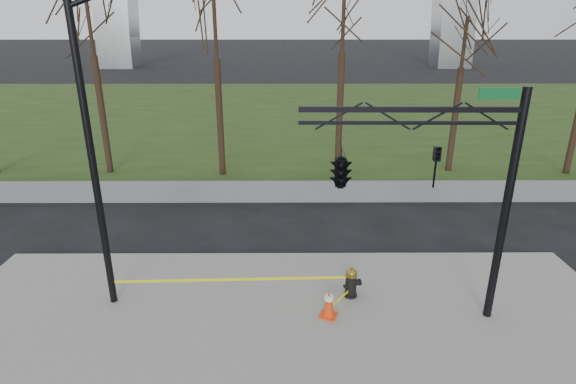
{
  "coord_description": "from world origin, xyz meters",
  "views": [
    {
      "loc": [
        0.04,
        -10.46,
        7.25
      ],
      "look_at": [
        0.11,
        2.0,
        2.65
      ],
      "focal_mm": 28.2,
      "sensor_mm": 36.0,
      "label": 1
    }
  ],
  "objects_px": {
    "traffic_cone": "(329,303)",
    "street_light": "(99,138)",
    "fire_hydrant": "(351,283)",
    "traffic_signal_mast": "(374,168)"
  },
  "relations": [
    {
      "from": "traffic_cone",
      "to": "street_light",
      "type": "distance_m",
      "value": 7.07
    },
    {
      "from": "street_light",
      "to": "fire_hydrant",
      "type": "bearing_deg",
      "value": -7.32
    },
    {
      "from": "traffic_cone",
      "to": "street_light",
      "type": "xyz_separation_m",
      "value": [
        -5.64,
        0.77,
        4.2
      ]
    },
    {
      "from": "fire_hydrant",
      "to": "street_light",
      "type": "distance_m",
      "value": 7.61
    },
    {
      "from": "traffic_cone",
      "to": "traffic_signal_mast",
      "type": "relative_size",
      "value": 0.13
    },
    {
      "from": "fire_hydrant",
      "to": "traffic_cone",
      "type": "xyz_separation_m",
      "value": [
        -0.72,
        -0.95,
        -0.02
      ]
    },
    {
      "from": "fire_hydrant",
      "to": "traffic_signal_mast",
      "type": "bearing_deg",
      "value": -97.11
    },
    {
      "from": "street_light",
      "to": "traffic_signal_mast",
      "type": "xyz_separation_m",
      "value": [
        6.58,
        -0.7,
        -0.55
      ]
    },
    {
      "from": "fire_hydrant",
      "to": "street_light",
      "type": "xyz_separation_m",
      "value": [
        -6.36,
        -0.18,
        4.17
      ]
    },
    {
      "from": "traffic_cone",
      "to": "street_light",
      "type": "relative_size",
      "value": 0.1
    }
  ]
}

